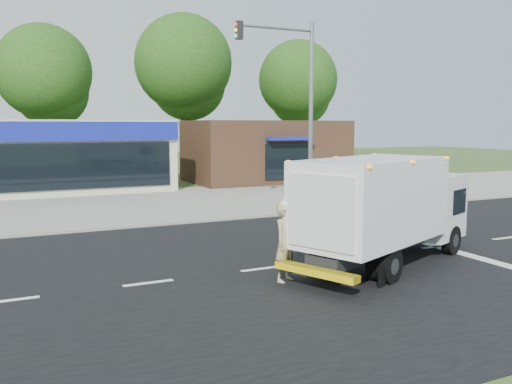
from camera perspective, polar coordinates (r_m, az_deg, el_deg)
ground at (r=15.73m, az=10.59°, el=-6.77°), size 120.00×120.00×0.00m
road_asphalt at (r=15.73m, az=10.59°, el=-6.75°), size 60.00×14.00×0.02m
sidewalk at (r=22.72m, az=-1.62°, el=-2.21°), size 60.00×2.40×0.12m
parking_apron at (r=28.08m, az=-6.39°, el=-0.57°), size 60.00×9.00×0.02m
lane_markings at (r=15.55m, az=17.61°, el=-7.07°), size 55.20×7.00×0.01m
ems_box_truck at (r=14.61m, az=13.41°, el=-1.21°), size 6.81×4.42×2.90m
emergency_worker at (r=12.96m, az=3.09°, el=-5.19°), size 0.82×0.74×2.00m
retail_strip_mall at (r=32.30m, az=-25.33°, el=3.36°), size 18.00×6.20×4.00m
brown_storefront at (r=36.11m, az=1.01°, el=4.34°), size 10.00×6.70×4.00m
traffic_signal_pole at (r=22.98m, az=4.42°, el=10.04°), size 3.51×0.25×8.00m
background_trees at (r=41.47m, az=-14.21°, el=11.93°), size 36.77×7.39×12.10m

